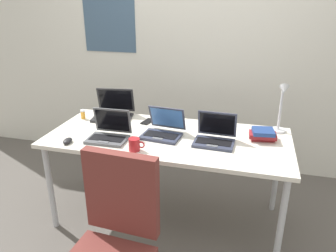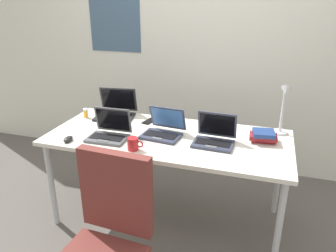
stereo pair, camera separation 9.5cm
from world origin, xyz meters
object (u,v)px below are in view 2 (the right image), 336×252
at_px(laptop_front_left, 163,130).
at_px(coffee_mug, 133,144).
at_px(book_stack, 263,136).
at_px(pill_bottle, 86,113).
at_px(desk_lamp, 283,110).
at_px(laptop_back_left, 214,138).
at_px(computer_mouse, 68,139).
at_px(laptop_by_keyboard, 109,132).
at_px(cell_phone, 149,121).
at_px(laptop_far_corner, 116,111).

distance_m(laptop_front_left, coffee_mug, 0.32).
bearing_deg(book_stack, pill_bottle, 177.73).
bearing_deg(coffee_mug, desk_lamp, 31.01).
bearing_deg(laptop_back_left, computer_mouse, -164.53).
height_order(laptop_front_left, computer_mouse, laptop_front_left).
relative_size(laptop_front_left, computer_mouse, 3.19).
height_order(laptop_by_keyboard, laptop_front_left, laptop_by_keyboard).
xyz_separation_m(desk_lamp, coffee_mug, (-0.95, -0.57, -0.15)).
bearing_deg(coffee_mug, laptop_front_left, 68.51).
distance_m(pill_bottle, coffee_mug, 0.80).
bearing_deg(laptop_back_left, book_stack, 22.89).
bearing_deg(laptop_back_left, cell_phone, 156.05).
bearing_deg(computer_mouse, laptop_by_keyboard, 23.31).
bearing_deg(book_stack, laptop_front_left, -171.03).
distance_m(desk_lamp, laptop_back_left, 0.56).
height_order(desk_lamp, pill_bottle, desk_lamp).
relative_size(laptop_back_left, computer_mouse, 3.01).
bearing_deg(pill_bottle, coffee_mug, -35.98).
bearing_deg(book_stack, desk_lamp, 54.85).
bearing_deg(pill_bottle, laptop_by_keyboard, -40.31).
bearing_deg(desk_lamp, laptop_front_left, -161.58).
height_order(desk_lamp, cell_phone, desk_lamp).
bearing_deg(coffee_mug, pill_bottle, 144.02).
bearing_deg(book_stack, laptop_back_left, -157.11).
bearing_deg(laptop_front_left, desk_lamp, 18.42).
height_order(laptop_by_keyboard, coffee_mug, laptop_by_keyboard).
bearing_deg(computer_mouse, laptop_back_left, 9.41).
relative_size(desk_lamp, cell_phone, 2.94).
bearing_deg(book_stack, laptop_far_corner, 172.74).
height_order(pill_bottle, coffee_mug, coffee_mug).
relative_size(cell_phone, book_stack, 0.68).
distance_m(laptop_by_keyboard, book_stack, 1.12).
xyz_separation_m(laptop_far_corner, laptop_back_left, (0.91, -0.30, -0.00)).
bearing_deg(laptop_front_left, coffee_mug, -111.49).
distance_m(laptop_front_left, cell_phone, 0.31).
height_order(desk_lamp, coffee_mug, desk_lamp).
distance_m(laptop_back_left, laptop_front_left, 0.39).
bearing_deg(pill_bottle, desk_lamp, 3.81).
bearing_deg(laptop_far_corner, laptop_by_keyboard, -70.20).
bearing_deg(laptop_far_corner, cell_phone, -6.23).
xyz_separation_m(laptop_back_left, pill_bottle, (-1.15, 0.20, -0.00)).
xyz_separation_m(laptop_far_corner, book_stack, (1.24, -0.16, -0.01)).
height_order(laptop_by_keyboard, cell_phone, laptop_by_keyboard).
xyz_separation_m(desk_lamp, laptop_front_left, (-0.84, -0.28, -0.16)).
distance_m(desk_lamp, computer_mouse, 1.58).
bearing_deg(coffee_mug, cell_phone, 99.06).
distance_m(laptop_far_corner, computer_mouse, 0.59).
relative_size(laptop_back_left, coffee_mug, 2.56).
bearing_deg(desk_lamp, pill_bottle, -176.19).
distance_m(laptop_back_left, computer_mouse, 1.05).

